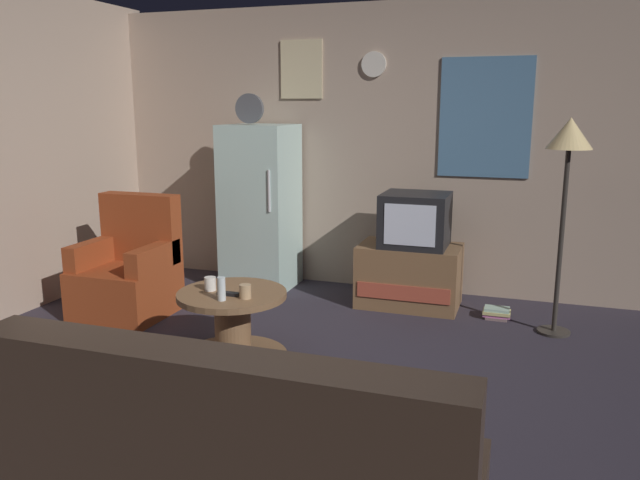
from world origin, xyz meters
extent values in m
plane|color=#2D2833|center=(0.00, 0.00, 0.00)|extent=(12.00, 12.00, 0.00)
cube|color=tan|center=(0.00, 2.45, 1.27)|extent=(5.20, 0.10, 2.55)
cube|color=teal|center=(0.97, 2.39, 1.57)|extent=(0.76, 0.02, 1.00)
cube|color=beige|center=(-0.68, 2.39, 1.99)|extent=(0.40, 0.02, 0.52)
cylinder|color=silver|center=(0.00, 2.39, 2.02)|extent=(0.22, 0.03, 0.22)
cube|color=silver|center=(-0.97, 2.06, 0.75)|extent=(0.60, 0.60, 1.50)
cylinder|color=silver|center=(-0.75, 1.76, 0.95)|extent=(0.02, 0.02, 0.36)
cylinder|color=#4C4C51|center=(-1.02, 1.98, 1.64)|extent=(0.26, 0.04, 0.26)
cube|color=brown|center=(0.45, 1.93, 0.26)|extent=(0.84, 0.52, 0.52)
cube|color=#AD4733|center=(0.45, 1.67, 0.18)|extent=(0.76, 0.01, 0.13)
cube|color=black|center=(0.49, 1.93, 0.74)|extent=(0.54, 0.50, 0.44)
cube|color=silver|center=(0.49, 1.68, 0.74)|extent=(0.41, 0.01, 0.33)
cylinder|color=#332D28|center=(1.61, 1.62, 0.01)|extent=(0.24, 0.24, 0.02)
cylinder|color=#332D28|center=(1.61, 1.62, 0.70)|extent=(0.04, 0.04, 1.40)
cone|color=#F2D18C|center=(1.61, 1.62, 1.48)|extent=(0.32, 0.32, 0.22)
cylinder|color=brown|center=(-0.43, 0.39, 0.02)|extent=(0.72, 0.72, 0.04)
cylinder|color=brown|center=(-0.43, 0.39, 0.24)|extent=(0.24, 0.24, 0.44)
cylinder|color=brown|center=(-0.43, 0.39, 0.46)|extent=(0.72, 0.72, 0.04)
cylinder|color=silver|center=(-0.41, 0.21, 0.55)|extent=(0.05, 0.05, 0.15)
cylinder|color=silver|center=(-0.58, 0.38, 0.52)|extent=(0.08, 0.08, 0.09)
cylinder|color=tan|center=(-0.29, 0.30, 0.52)|extent=(0.08, 0.08, 0.09)
cube|color=black|center=(-0.42, 0.32, 0.49)|extent=(0.15, 0.05, 0.02)
cube|color=maroon|center=(-1.66, 0.94, 0.20)|extent=(0.68, 0.68, 0.40)
cube|color=maroon|center=(-1.66, 1.20, 0.68)|extent=(0.68, 0.16, 0.56)
cube|color=maroon|center=(-1.94, 0.94, 0.50)|extent=(0.12, 0.60, 0.20)
cube|color=maroon|center=(-1.38, 0.94, 0.50)|extent=(0.12, 0.60, 0.20)
cube|color=#38281E|center=(0.45, -1.53, 0.66)|extent=(1.70, 0.20, 0.52)
cube|color=#826664|center=(1.19, 1.82, 0.01)|extent=(0.17, 0.14, 0.02)
cube|color=#C066A5|center=(1.19, 1.82, 0.03)|extent=(0.21, 0.13, 0.02)
cube|color=#CBBD76|center=(1.19, 1.82, 0.05)|extent=(0.21, 0.15, 0.02)
cube|color=#A5C7B3|center=(1.19, 1.82, 0.08)|extent=(0.19, 0.13, 0.02)
camera|label=1|loc=(1.38, -3.17, 1.68)|focal=35.33mm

